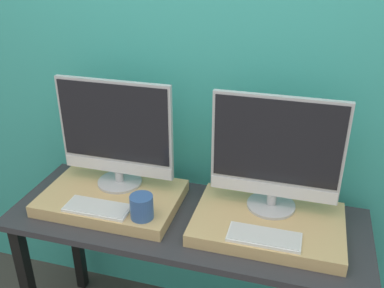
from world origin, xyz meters
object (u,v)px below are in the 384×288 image
Objects in this scene: mug at (142,207)px; monitor_right at (276,153)px; keyboard_right at (264,237)px; keyboard_left at (98,208)px; monitor_left at (116,133)px.

monitor_right reaches higher than mug.
mug reaches higher than keyboard_right.
keyboard_right is (0.70, 0.00, 0.00)m from keyboard_left.
monitor_left is at bearing 180.00° from monitor_right.
mug is 0.36× the size of keyboard_right.
monitor_left is 0.78m from keyboard_right.
monitor_left is 0.36m from mug.
keyboard_right is at bearing -90.00° from monitor_right.
monitor_left is at bearing 90.00° from keyboard_left.
keyboard_left and keyboard_right have the same top height.
monitor_left is 0.70m from monitor_right.
monitor_left is 0.33m from keyboard_left.
keyboard_right is (-0.00, -0.22, -0.25)m from monitor_right.
monitor_left is 1.00× the size of monitor_right.
monitor_right is at bearing 90.00° from keyboard_right.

